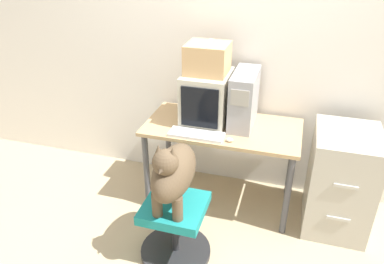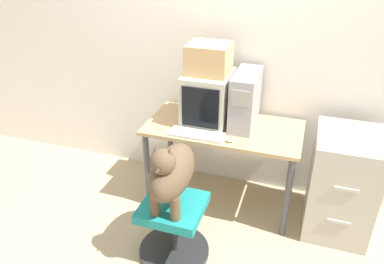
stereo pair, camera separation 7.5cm
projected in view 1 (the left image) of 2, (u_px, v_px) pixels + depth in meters
ground_plane at (211, 221)px, 3.14m from camera, size 12.00×12.00×0.00m
wall_back at (235, 47)px, 3.12m from camera, size 8.00×0.05×2.60m
desk at (222, 136)px, 3.11m from camera, size 1.26×0.64×0.75m
crt_monitor at (207, 97)px, 3.05m from camera, size 0.36×0.44×0.42m
pc_tower at (244, 99)px, 2.99m from camera, size 0.18×0.46×0.44m
keyboard at (196, 134)px, 2.90m from camera, size 0.43×0.15×0.03m
computer_mouse at (230, 140)px, 2.82m from camera, size 0.06×0.04×0.03m
office_chair at (175, 228)px, 2.72m from camera, size 0.53×0.53×0.47m
dog at (173, 172)px, 2.48m from camera, size 0.26×0.55×0.54m
filing_cabinet at (340, 181)px, 2.94m from camera, size 0.48×0.58×0.84m
cardboard_box at (207, 58)px, 2.90m from camera, size 0.32×0.30×0.24m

